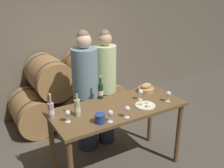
# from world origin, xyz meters

# --- Properties ---
(ground_plane) EXTENTS (10.00, 10.00, 0.00)m
(ground_plane) POSITION_xyz_m (0.00, 0.00, 0.00)
(ground_plane) COLOR #564F44
(stone_wall_back) EXTENTS (10.00, 0.12, 3.20)m
(stone_wall_back) POSITION_xyz_m (0.00, 2.14, 1.60)
(stone_wall_back) COLOR #706656
(stone_wall_back) RESTS_ON ground_plane
(barrel_stack) EXTENTS (2.04, 0.84, 1.22)m
(barrel_stack) POSITION_xyz_m (-0.00, 1.60, 0.55)
(barrel_stack) COLOR #A87A47
(barrel_stack) RESTS_ON ground_plane
(tasting_table) EXTENTS (1.68, 0.73, 0.93)m
(tasting_table) POSITION_xyz_m (0.00, 0.00, 0.81)
(tasting_table) COLOR brown
(tasting_table) RESTS_ON ground_plane
(person_left) EXTENTS (0.36, 0.36, 1.79)m
(person_left) POSITION_xyz_m (-0.13, 0.66, 0.91)
(person_left) COLOR #2D334C
(person_left) RESTS_ON ground_plane
(person_right) EXTENTS (0.31, 0.31, 1.76)m
(person_right) POSITION_xyz_m (0.20, 0.66, 0.91)
(person_right) COLOR #2D334C
(person_right) RESTS_ON ground_plane
(wine_bottle_red) EXTENTS (0.07, 0.07, 0.31)m
(wine_bottle_red) POSITION_xyz_m (-0.07, 0.32, 1.04)
(wine_bottle_red) COLOR #193819
(wine_bottle_red) RESTS_ON tasting_table
(wine_bottle_white) EXTENTS (0.07, 0.07, 0.32)m
(wine_bottle_white) POSITION_xyz_m (-0.52, 0.04, 1.04)
(wine_bottle_white) COLOR #ADBC7F
(wine_bottle_white) RESTS_ON tasting_table
(wine_bottle_rose) EXTENTS (0.07, 0.07, 0.30)m
(wine_bottle_rose) POSITION_xyz_m (-0.80, 0.15, 1.03)
(wine_bottle_rose) COLOR #BC8E93
(wine_bottle_rose) RESTS_ON tasting_table
(blue_crock) EXTENTS (0.12, 0.12, 0.10)m
(blue_crock) POSITION_xyz_m (-0.38, -0.23, 0.99)
(blue_crock) COLOR navy
(blue_crock) RESTS_ON tasting_table
(bread_basket) EXTENTS (0.22, 0.22, 0.13)m
(bread_basket) POSITION_xyz_m (0.58, 0.19, 0.98)
(bread_basket) COLOR tan
(bread_basket) RESTS_ON tasting_table
(cheese_plate) EXTENTS (0.25, 0.25, 0.04)m
(cheese_plate) POSITION_xyz_m (0.30, -0.16, 0.94)
(cheese_plate) COLOR white
(cheese_plate) RESTS_ON tasting_table
(wine_glass_far_left) EXTENTS (0.06, 0.06, 0.14)m
(wine_glass_far_left) POSITION_xyz_m (-0.67, -0.04, 1.04)
(wine_glass_far_left) COLOR white
(wine_glass_far_left) RESTS_ON tasting_table
(wine_glass_left) EXTENTS (0.06, 0.06, 0.14)m
(wine_glass_left) POSITION_xyz_m (-0.27, -0.27, 1.04)
(wine_glass_left) COLOR white
(wine_glass_left) RESTS_ON tasting_table
(wine_glass_center) EXTENTS (0.06, 0.06, 0.14)m
(wine_glass_center) POSITION_xyz_m (-0.06, -0.29, 1.04)
(wine_glass_center) COLOR white
(wine_glass_center) RESTS_ON tasting_table
(wine_glass_right) EXTENTS (0.06, 0.06, 0.14)m
(wine_glass_right) POSITION_xyz_m (0.35, 0.02, 1.04)
(wine_glass_right) COLOR white
(wine_glass_right) RESTS_ON tasting_table
(wine_glass_far_right) EXTENTS (0.06, 0.06, 0.14)m
(wine_glass_far_right) POSITION_xyz_m (0.63, -0.21, 1.04)
(wine_glass_far_right) COLOR white
(wine_glass_far_right) RESTS_ON tasting_table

